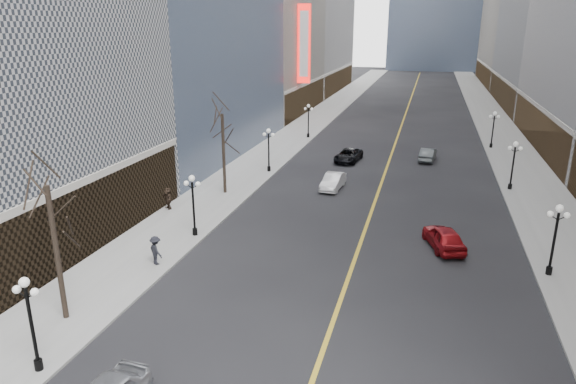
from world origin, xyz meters
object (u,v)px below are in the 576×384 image
Objects in this scene: streetlamp_west_1 at (193,199)px; car_nb_far at (348,155)px; streetlamp_west_0 at (30,315)px; car_sb_mid at (444,237)px; streetlamp_east_3 at (493,126)px; streetlamp_west_3 at (308,117)px; car_sb_far at (428,154)px; streetlamp_east_1 at (556,233)px; car_nb_mid at (333,181)px; streetlamp_west_2 at (269,145)px; streetlamp_east_2 at (514,160)px.

car_nb_far is at bearing 73.55° from streetlamp_west_1.
streetlamp_west_0 is 25.65m from car_sb_mid.
streetlamp_east_3 reaches higher than car_nb_far.
streetlamp_west_3 is 18.22m from car_sb_far.
streetlamp_east_3 is at bearing 0.00° from streetlamp_west_3.
streetlamp_east_3 is at bearing 90.00° from streetlamp_east_1.
car_nb_far is (7.32, 24.79, -2.19)m from streetlamp_west_1.
car_nb_mid is 0.87× the size of car_nb_far.
streetlamp_east_3 is (0.00, 36.00, 0.00)m from streetlamp_east_1.
streetlamp_east_3 and streetlamp_west_1 have the same top height.
streetlamp_east_1 and streetlamp_west_0 have the same top height.
car_sb_far is (16.00, 9.55, -2.17)m from streetlamp_west_2.
streetlamp_west_1 is 18.00m from streetlamp_west_2.
streetlamp_west_0 reaches higher than car_nb_far.
streetlamp_west_0 is 1.01× the size of car_nb_mid.
car_sb_mid is (17.42, 18.72, -2.10)m from streetlamp_west_0.
streetlamp_west_0 is 1.00× the size of streetlamp_west_2.
streetlamp_east_2 is 1.00× the size of streetlamp_west_3.
streetlamp_east_2 reaches higher than car_sb_far.
streetlamp_west_1 is 0.89× the size of car_nb_far.
streetlamp_east_2 is 16.62m from car_sb_mid.
streetlamp_west_2 is at bearing 90.00° from streetlamp_west_1.
streetlamp_west_3 is 0.96× the size of car_sb_mid.
streetlamp_west_1 and streetlamp_west_2 have the same top height.
streetlamp_west_2 reaches higher than car_nb_mid.
streetlamp_east_1 is 1.00× the size of streetlamp_west_3.
car_nb_mid is at bearing 138.62° from streetlamp_east_1.
streetlamp_east_1 reaches higher than car_nb_far.
streetlamp_west_0 is (-23.60, -34.00, 0.00)m from streetlamp_east_2.
streetlamp_west_1 is at bearing 180.00° from streetlamp_east_1.
streetlamp_east_2 is at bearing -15.49° from car_nb_far.
streetlamp_east_2 is 17.78m from car_nb_far.
streetlamp_west_1 is at bearing 90.00° from streetlamp_west_0.
streetlamp_west_3 is 0.89× the size of car_nb_far.
car_nb_far is at bearing -56.85° from streetlamp_west_3.
streetlamp_east_1 is 1.00× the size of streetlamp_west_2.
streetlamp_east_3 and streetlamp_west_3 have the same top height.
streetlamp_east_1 is 1.01× the size of car_nb_mid.
car_sb_mid is (17.42, -33.28, -2.10)m from streetlamp_west_3.
streetlamp_west_1 and streetlamp_west_3 have the same top height.
car_nb_mid is at bearing -81.65° from car_nb_far.
streetlamp_west_3 is (-23.60, 36.00, 0.00)m from streetlamp_east_1.
car_sb_far is at bearing 105.43° from streetlamp_east_1.
streetlamp_east_1 is 43.05m from streetlamp_west_3.
car_nb_mid is (-16.06, -3.85, -2.17)m from streetlamp_east_2.
car_sb_mid reaches higher than car_nb_mid.
streetlamp_east_2 is 0.96× the size of car_sb_mid.
car_nb_mid is at bearing -126.31° from streetlamp_east_3.
car_sb_mid is at bearing -45.14° from car_nb_mid.
streetlamp_west_3 reaches higher than car_nb_mid.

